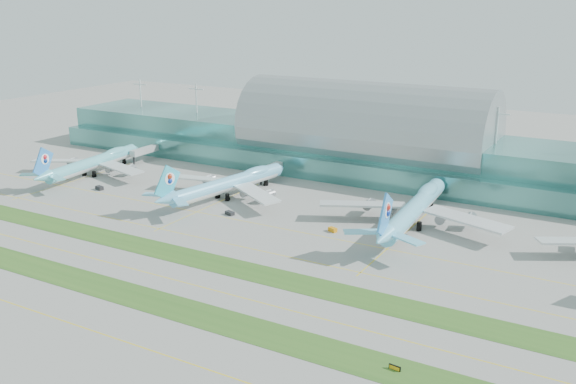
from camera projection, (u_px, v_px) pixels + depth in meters
The scene contains 18 objects.
ground at pixel (202, 263), 201.15m from camera, with size 700.00×700.00×0.00m, color gray.
terminal at pixel (365, 143), 304.34m from camera, with size 340.00×69.10×36.00m.
grass_strip_near at pixel (141, 298), 177.81m from camera, with size 420.00×12.00×0.08m, color #2D591E.
grass_strip_far at pixel (205, 261), 202.80m from camera, with size 420.00×12.00×0.08m, color #2D591E.
taxiline_a at pixel (86, 329), 161.17m from camera, with size 420.00×0.35×0.01m, color yellow.
taxiline_b at pixel (173, 279), 189.49m from camera, with size 420.00×0.35×0.01m, color yellow.
taxiline_c at pixel (234, 245), 216.14m from camera, with size 420.00×0.35×0.01m, color yellow.
taxiline_d at pixel (268, 226), 234.47m from camera, with size 420.00×0.35×0.01m, color yellow.
airliner_a at pixel (94, 162), 301.95m from camera, with size 63.01×71.90×19.78m.
airliner_b at pixel (229, 183), 266.81m from camera, with size 63.98×73.48×20.32m.
airliner_c at pixel (415, 207), 233.16m from camera, with size 70.86×80.54×22.16m.
gse_a at pixel (64, 178), 295.06m from camera, with size 3.26×1.90×1.41m, color yellow.
gse_b at pixel (100, 188), 278.79m from camera, with size 3.65×2.08×1.61m, color black.
gse_c at pixel (185, 199), 263.96m from camera, with size 2.76×1.56×1.36m, color black.
gse_d at pixel (230, 213), 246.24m from camera, with size 3.66×2.00×1.37m, color black.
gse_e at pixel (333, 230), 228.34m from camera, with size 3.10×1.76×1.49m, color orange.
gse_f at pixel (402, 236), 222.46m from camera, with size 3.01×1.79×1.30m, color black.
taxiway_sign_east at pixel (395, 368), 142.89m from camera, with size 2.89×0.63×1.22m.
Camera 1 is at (115.52, -148.56, 79.27)m, focal length 40.00 mm.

